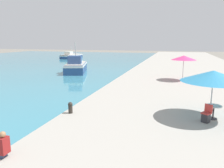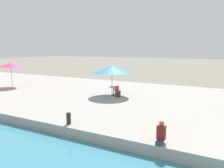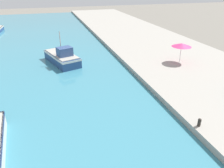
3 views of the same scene
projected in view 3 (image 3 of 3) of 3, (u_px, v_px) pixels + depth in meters
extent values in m
cube|color=#A39E93|center=(144.00, 39.00, 41.43)|extent=(16.00, 90.00, 0.58)
cube|color=navy|center=(62.00, 59.00, 30.06)|extent=(4.58, 7.17, 1.26)
cube|color=silver|center=(62.00, 55.00, 29.84)|extent=(4.65, 7.25, 0.25)
cube|color=#ADA89E|center=(62.00, 54.00, 29.77)|extent=(4.21, 6.60, 0.10)
cube|color=#334C7F|center=(65.00, 52.00, 28.64)|extent=(2.20, 1.97, 1.13)
cylinder|color=#B7B2A8|center=(60.00, 43.00, 29.10)|extent=(0.12, 0.12, 3.02)
cylinder|color=#B7B7B7|center=(180.00, 54.00, 28.52)|extent=(0.06, 0.06, 2.27)
cone|color=#E5387A|center=(182.00, 45.00, 28.00)|extent=(2.52, 2.52, 0.44)
cylinder|color=#2D2823|center=(199.00, 123.00, 16.21)|extent=(0.24, 0.24, 0.45)
sphere|color=#2D2823|center=(200.00, 120.00, 16.09)|extent=(0.26, 0.26, 0.26)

